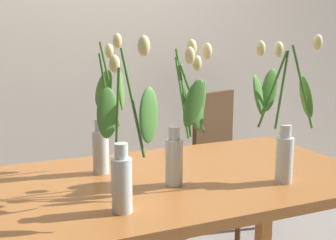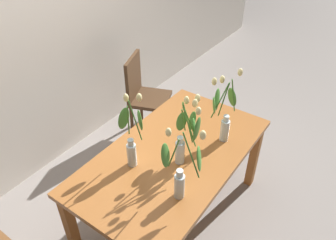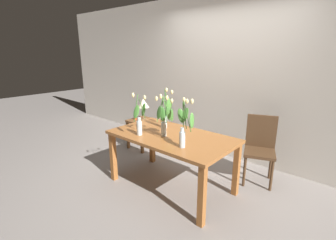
% 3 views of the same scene
% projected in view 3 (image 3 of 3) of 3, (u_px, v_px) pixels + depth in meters
% --- Properties ---
extents(ground_plane, '(18.00, 18.00, 0.00)m').
position_uv_depth(ground_plane, '(171.00, 186.00, 3.36)').
color(ground_plane, gray).
extents(room_wall_rear, '(9.00, 0.10, 2.70)m').
position_uv_depth(room_wall_rear, '(229.00, 78.00, 4.06)').
color(room_wall_rear, silver).
rests_on(room_wall_rear, ground).
extents(dining_table, '(1.60, 0.90, 0.74)m').
position_uv_depth(dining_table, '(171.00, 142.00, 3.18)').
color(dining_table, '#A3602D').
rests_on(dining_table, ground).
extents(tulip_vase_0, '(0.17, 0.25, 0.55)m').
position_uv_depth(tulip_vase_0, '(164.00, 120.00, 3.02)').
color(tulip_vase_0, silver).
rests_on(tulip_vase_0, dining_table).
extents(tulip_vase_1, '(0.17, 0.26, 0.57)m').
position_uv_depth(tulip_vase_1, '(139.00, 121.00, 3.11)').
color(tulip_vase_1, silver).
rests_on(tulip_vase_1, dining_table).
extents(tulip_vase_2, '(0.15, 0.19, 0.58)m').
position_uv_depth(tulip_vase_2, '(166.00, 115.00, 3.39)').
color(tulip_vase_2, silver).
rests_on(tulip_vase_2, dining_table).
extents(tulip_vase_3, '(0.28, 0.15, 0.57)m').
position_uv_depth(tulip_vase_3, '(184.00, 128.00, 2.72)').
color(tulip_vase_3, silver).
rests_on(tulip_vase_3, dining_table).
extents(dining_chair, '(0.52, 0.52, 0.93)m').
position_uv_depth(dining_chair, '(260.00, 145.00, 3.39)').
color(dining_chair, '#4C331E').
rests_on(dining_chair, ground).
extents(side_table, '(0.44, 0.44, 0.55)m').
position_uv_depth(side_table, '(142.00, 126.00, 4.58)').
color(side_table, brown).
rests_on(side_table, ground).
extents(table_lamp, '(0.22, 0.22, 0.40)m').
position_uv_depth(table_lamp, '(143.00, 104.00, 4.46)').
color(table_lamp, olive).
rests_on(table_lamp, side_table).
extents(pillar_candle, '(0.06, 0.06, 0.07)m').
position_uv_depth(pillar_candle, '(135.00, 117.00, 4.57)').
color(pillar_candle, '#CC4C23').
rests_on(pillar_candle, side_table).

